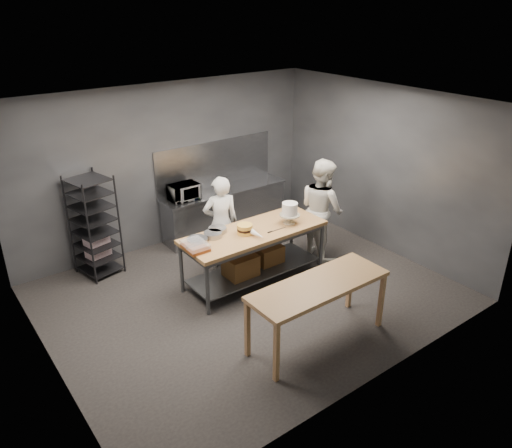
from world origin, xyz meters
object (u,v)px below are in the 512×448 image
(chef_right, at_px, (322,209))
(layer_cake, at_px, (245,229))
(speed_rack, at_px, (95,227))
(chef_behind, at_px, (221,223))
(microwave, at_px, (184,192))
(work_table, at_px, (253,250))
(near_counter, at_px, (319,289))
(frosted_cake_stand, at_px, (290,210))

(chef_right, distance_m, layer_cake, 1.69)
(speed_rack, relative_size, chef_behind, 1.05)
(microwave, bearing_deg, chef_right, -47.45)
(speed_rack, height_order, microwave, speed_rack)
(work_table, xyz_separation_m, layer_cake, (-0.18, -0.02, 0.43))
(chef_behind, bearing_deg, microwave, -69.28)
(work_table, bearing_deg, near_counter, -98.04)
(work_table, height_order, chef_behind, chef_behind)
(chef_behind, distance_m, frosted_cake_stand, 1.21)
(work_table, height_order, frosted_cake_stand, frosted_cake_stand)
(near_counter, height_order, chef_behind, chef_behind)
(speed_rack, xyz_separation_m, chef_behind, (1.79, -1.08, -0.03))
(near_counter, distance_m, chef_right, 2.52)
(chef_behind, bearing_deg, near_counter, 105.90)
(speed_rack, height_order, chef_right, chef_right)
(near_counter, distance_m, chef_behind, 2.52)
(work_table, bearing_deg, microwave, 96.31)
(work_table, bearing_deg, chef_right, 0.41)
(near_counter, bearing_deg, chef_behind, 87.78)
(chef_behind, height_order, chef_right, chef_right)
(chef_behind, xyz_separation_m, layer_cake, (-0.03, -0.74, 0.17))
(layer_cake, bearing_deg, chef_behind, 87.96)
(work_table, xyz_separation_m, chef_right, (1.51, 0.01, 0.34))
(work_table, relative_size, microwave, 4.43)
(near_counter, relative_size, layer_cake, 8.15)
(work_table, distance_m, frosted_cake_stand, 0.87)
(near_counter, bearing_deg, layer_cake, 87.70)
(chef_behind, bearing_deg, speed_rack, -12.89)
(work_table, relative_size, layer_cake, 9.78)
(speed_rack, bearing_deg, frosted_cake_stand, -36.64)
(frosted_cake_stand, bearing_deg, layer_cake, 172.42)
(speed_rack, distance_m, chef_right, 3.89)
(near_counter, bearing_deg, work_table, 81.96)
(chef_right, relative_size, microwave, 3.36)
(microwave, height_order, layer_cake, microwave)
(layer_cake, bearing_deg, work_table, 5.64)
(speed_rack, bearing_deg, work_table, -42.75)
(layer_cake, bearing_deg, near_counter, -92.30)
(near_counter, xyz_separation_m, layer_cake, (0.07, 1.78, 0.19))
(near_counter, distance_m, layer_cake, 1.79)
(chef_right, xyz_separation_m, microwave, (-1.72, 1.87, 0.14))
(chef_behind, distance_m, microwave, 1.18)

